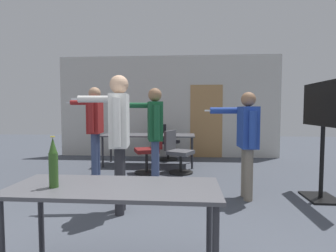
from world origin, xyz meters
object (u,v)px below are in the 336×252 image
Objects in this scene: person_right_polo at (247,135)px; person_near_casual at (94,122)px; person_center_tall at (118,129)px; office_chair_mid_tucked at (178,153)px; beer_bottle at (53,163)px; person_left_plaid at (154,128)px; tv_screen at (323,123)px; office_chair_far_right at (150,152)px; office_chair_near_pushed at (166,143)px.

person_right_polo is 3.02m from person_near_casual.
person_center_tall is 2.00× the size of office_chair_mid_tucked.
person_near_casual is (-0.99, 1.85, -0.00)m from person_center_tall.
beer_bottle is (-0.84, -3.62, 0.53)m from office_chair_mid_tucked.
beer_bottle is at bearing -168.34° from person_near_casual.
office_chair_mid_tucked is at bearing -79.84° from person_near_casual.
person_center_tall reaches higher than person_left_plaid.
tv_screen is 1.16m from person_right_polo.
person_left_plaid is at bearing -122.96° from person_near_casual.
beer_bottle is at bearing 166.92° from person_center_tall.
person_near_casual is (-2.78, 1.18, 0.13)m from person_right_polo.
office_chair_far_right is at bearing -116.75° from tv_screen.
office_chair_mid_tucked is 0.59m from office_chair_far_right.
office_chair_near_pushed is at bearing -140.46° from office_chair_mid_tucked.
office_chair_far_right is (0.10, 2.15, -0.66)m from person_center_tall.
person_near_casual is at bearing 104.55° from beer_bottle.
tv_screen is 1.87× the size of office_chair_far_right.
person_near_casual is 1.90× the size of office_chair_far_right.
person_center_tall reaches higher than person_right_polo.
person_right_polo is (1.46, -0.41, -0.07)m from person_left_plaid.
person_right_polo is at bearing 57.99° from office_chair_near_pushed.
person_right_polo reaches higher than office_chair_far_right.
person_left_plaid is 1.82× the size of office_chair_near_pushed.
person_near_casual is 1.31m from office_chair_far_right.
person_left_plaid reaches higher than office_chair_mid_tucked.
office_chair_near_pushed is at bearing -12.62° from person_left_plaid.
tv_screen reaches higher than person_right_polo.
person_left_plaid reaches higher than office_chair_near_pushed.
tv_screen is at bearing 81.26° from office_chair_mid_tucked.
beer_bottle is (0.84, -3.24, -0.16)m from person_near_casual.
office_chair_near_pushed is 5.13m from beer_bottle.
person_left_plaid reaches higher than beer_bottle.
beer_bottle is at bearing 156.10° from person_left_plaid.
person_near_casual reaches higher than beer_bottle.
person_near_casual is at bearing 47.02° from person_left_plaid.
person_near_casual is (-1.32, 0.76, 0.05)m from person_left_plaid.
person_center_tall is 2.10m from person_near_casual.
tv_screen is 2.62m from person_left_plaid.
tv_screen is 4.01m from office_chair_near_pushed.
person_left_plaid is (-2.60, 0.35, -0.12)m from tv_screen.
person_right_polo is 2.83m from beer_bottle.
tv_screen is 0.98× the size of person_near_casual.
person_near_casual reaches higher than office_chair_far_right.
office_chair_far_right is (1.09, 0.31, -0.65)m from person_near_casual.
office_chair_mid_tucked is at bearing 76.95° from beer_bottle.
person_near_casual reaches higher than tv_screen.
person_center_tall is 2.44m from office_chair_mid_tucked.
tv_screen is 3.02m from person_center_tall.
person_left_plaid reaches higher than office_chair_far_right.
office_chair_near_pushed is at bearing 84.74° from beer_bottle.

